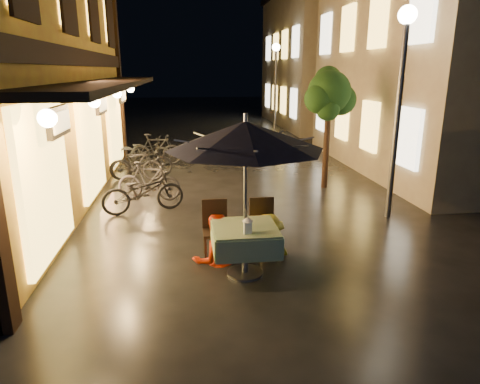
{
  "coord_description": "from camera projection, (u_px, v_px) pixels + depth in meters",
  "views": [
    {
      "loc": [
        -1.27,
        -6.23,
        3.04
      ],
      "look_at": [
        -0.42,
        0.32,
        1.15
      ],
      "focal_mm": 32.0,
      "sensor_mm": 36.0,
      "label": 1
    }
  ],
  "objects": [
    {
      "name": "ground",
      "position": [
        268.0,
        264.0,
        6.94
      ],
      "size": [
        90.0,
        90.0,
        0.0
      ],
      "primitive_type": "plane",
      "color": "black",
      "rests_on": "ground"
    },
    {
      "name": "east_building_near",
      "position": [
        470.0,
        58.0,
        13.12
      ],
      "size": [
        7.3,
        9.3,
        6.8
      ],
      "color": "tan",
      "rests_on": "ground"
    },
    {
      "name": "east_building_far",
      "position": [
        339.0,
        59.0,
        24.01
      ],
      "size": [
        7.3,
        10.3,
        7.3
      ],
      "color": "tan",
      "rests_on": "ground"
    },
    {
      "name": "street_tree",
      "position": [
        330.0,
        95.0,
        10.87
      ],
      "size": [
        1.43,
        1.2,
        3.15
      ],
      "color": "black",
      "rests_on": "ground"
    },
    {
      "name": "streetlamp_near",
      "position": [
        401.0,
        76.0,
        8.41
      ],
      "size": [
        0.36,
        0.36,
        4.23
      ],
      "color": "#59595E",
      "rests_on": "ground"
    },
    {
      "name": "streetlamp_far",
      "position": [
        276.0,
        73.0,
        19.85
      ],
      "size": [
        0.36,
        0.36,
        4.23
      ],
      "color": "#59595E",
      "rests_on": "ground"
    },
    {
      "name": "cafe_table",
      "position": [
        245.0,
        239.0,
        6.46
      ],
      "size": [
        0.99,
        0.99,
        0.78
      ],
      "color": "#59595E",
      "rests_on": "ground"
    },
    {
      "name": "patio_umbrella",
      "position": [
        245.0,
        136.0,
        6.03
      ],
      "size": [
        2.3,
        2.3,
        2.46
      ],
      "color": "#59595E",
      "rests_on": "ground"
    },
    {
      "name": "cafe_chair_left",
      "position": [
        215.0,
        226.0,
        7.12
      ],
      "size": [
        0.42,
        0.42,
        0.97
      ],
      "color": "black",
      "rests_on": "ground"
    },
    {
      "name": "cafe_chair_right",
      "position": [
        262.0,
        224.0,
        7.22
      ],
      "size": [
        0.42,
        0.42,
        0.97
      ],
      "color": "black",
      "rests_on": "ground"
    },
    {
      "name": "table_lantern",
      "position": [
        248.0,
        224.0,
        6.11
      ],
      "size": [
        0.16,
        0.16,
        0.25
      ],
      "color": "white",
      "rests_on": "cafe_table"
    },
    {
      "name": "person_orange",
      "position": [
        215.0,
        215.0,
        6.85
      ],
      "size": [
        0.91,
        0.79,
        1.59
      ],
      "primitive_type": "imported",
      "rotation": [
        0.0,
        0.0,
        3.41
      ],
      "color": "red",
      "rests_on": "ground"
    },
    {
      "name": "person_yellow",
      "position": [
        268.0,
        216.0,
        7.02
      ],
      "size": [
        1.07,
        0.83,
        1.46
      ],
      "primitive_type": "imported",
      "rotation": [
        0.0,
        0.0,
        3.49
      ],
      "color": "yellow",
      "rests_on": "ground"
    },
    {
      "name": "bicycle_0",
      "position": [
        143.0,
        192.0,
        9.38
      ],
      "size": [
        1.9,
        1.11,
        0.94
      ],
      "primitive_type": "imported",
      "rotation": [
        0.0,
        0.0,
        1.86
      ],
      "color": "black",
      "rests_on": "ground"
    },
    {
      "name": "bicycle_1",
      "position": [
        149.0,
        181.0,
        10.28
      ],
      "size": [
        1.63,
        0.84,
        0.94
      ],
      "primitive_type": "imported",
      "rotation": [
        0.0,
        0.0,
        1.31
      ],
      "color": "black",
      "rests_on": "ground"
    },
    {
      "name": "bicycle_2",
      "position": [
        142.0,
        162.0,
        12.37
      ],
      "size": [
        1.88,
        1.09,
        0.93
      ],
      "primitive_type": "imported",
      "rotation": [
        0.0,
        0.0,
        1.85
      ],
      "color": "black",
      "rests_on": "ground"
    },
    {
      "name": "bicycle_3",
      "position": [
        136.0,
        165.0,
        12.1
      ],
      "size": [
        1.58,
        0.64,
        0.92
      ],
      "primitive_type": "imported",
      "rotation": [
        0.0,
        0.0,
        1.43
      ],
      "color": "black",
      "rests_on": "ground"
    },
    {
      "name": "bicycle_4",
      "position": [
        145.0,
        151.0,
        14.12
      ],
      "size": [
        1.87,
        0.93,
        0.94
      ],
      "primitive_type": "imported",
      "rotation": [
        0.0,
        0.0,
        1.39
      ],
      "color": "black",
      "rests_on": "ground"
    },
    {
      "name": "bicycle_5",
      "position": [
        156.0,
        149.0,
        14.17
      ],
      "size": [
        1.73,
        0.59,
        1.03
      ],
      "primitive_type": "imported",
      "rotation": [
        0.0,
        0.0,
        1.51
      ],
      "color": "black",
      "rests_on": "ground"
    }
  ]
}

